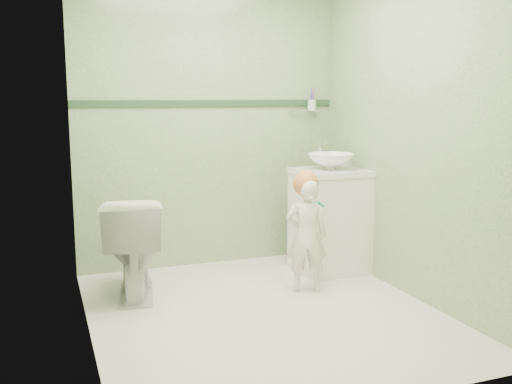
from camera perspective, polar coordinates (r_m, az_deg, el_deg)
name	(u,v)px	position (r m, az deg, el deg)	size (l,w,h in m)	color
ground	(264,313)	(3.88, 0.79, -11.78)	(2.50, 2.50, 0.00)	silver
room_shell	(264,129)	(3.63, 0.84, 6.20)	(2.50, 2.54, 2.40)	#7EA172
trim_stripe	(209,103)	(4.80, -4.62, 8.72)	(2.20, 0.02, 0.05)	#28432B
vanity	(329,222)	(4.72, 7.24, -2.97)	(0.52, 0.50, 0.80)	white
counter	(330,172)	(4.65, 7.34, 1.98)	(0.54, 0.52, 0.04)	white
basin	(331,161)	(4.64, 7.36, 3.01)	(0.37, 0.37, 0.13)	white
faucet	(320,149)	(4.79, 6.35, 4.19)	(0.03, 0.13, 0.18)	silver
cup_holder	(311,105)	(5.06, 5.43, 8.54)	(0.26, 0.07, 0.21)	silver
toilet	(133,246)	(4.19, -11.99, -5.19)	(0.41, 0.71, 0.73)	white
toddler	(306,236)	(4.19, 4.98, -4.31)	(0.30, 0.20, 0.82)	beige
hair_cap	(306,183)	(4.14, 4.90, 0.84)	(0.18, 0.18, 0.18)	#C5703C
teal_toothbrush	(320,204)	(4.03, 6.29, -1.16)	(0.11, 0.14, 0.08)	#027C70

